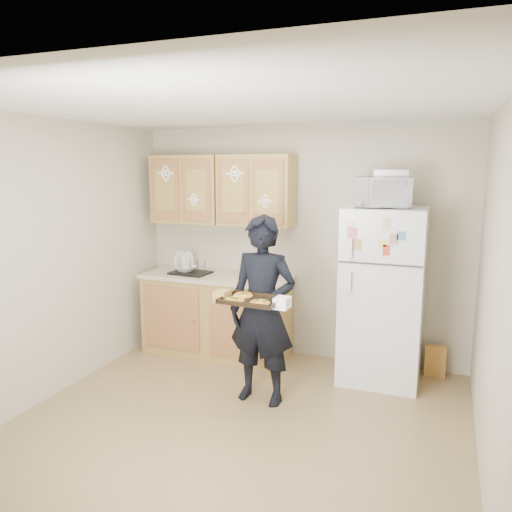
# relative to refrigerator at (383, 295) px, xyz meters

# --- Properties ---
(floor) EXTENTS (3.60, 3.60, 0.00)m
(floor) POSITION_rel_refrigerator_xyz_m (-0.95, -1.43, -0.85)
(floor) COLOR brown
(floor) RESTS_ON ground
(ceiling) EXTENTS (3.60, 3.60, 0.00)m
(ceiling) POSITION_rel_refrigerator_xyz_m (-0.95, -1.43, 1.65)
(ceiling) COLOR white
(ceiling) RESTS_ON wall_back
(wall_back) EXTENTS (3.60, 0.04, 2.50)m
(wall_back) POSITION_rel_refrigerator_xyz_m (-0.95, 0.37, 0.40)
(wall_back) COLOR #ADA38C
(wall_back) RESTS_ON floor
(wall_front) EXTENTS (3.60, 0.04, 2.50)m
(wall_front) POSITION_rel_refrigerator_xyz_m (-0.95, -3.23, 0.40)
(wall_front) COLOR #ADA38C
(wall_front) RESTS_ON floor
(wall_left) EXTENTS (0.04, 3.60, 2.50)m
(wall_left) POSITION_rel_refrigerator_xyz_m (-2.75, -1.43, 0.40)
(wall_left) COLOR #ADA38C
(wall_left) RESTS_ON floor
(wall_right) EXTENTS (0.04, 3.60, 2.50)m
(wall_right) POSITION_rel_refrigerator_xyz_m (0.85, -1.43, 0.40)
(wall_right) COLOR #ADA38C
(wall_right) RESTS_ON floor
(refrigerator) EXTENTS (0.75, 0.70, 1.70)m
(refrigerator) POSITION_rel_refrigerator_xyz_m (0.00, 0.00, 0.00)
(refrigerator) COLOR silver
(refrigerator) RESTS_ON floor
(base_cabinet) EXTENTS (1.60, 0.60, 0.86)m
(base_cabinet) POSITION_rel_refrigerator_xyz_m (-1.80, 0.05, -0.42)
(base_cabinet) COLOR olive
(base_cabinet) RESTS_ON floor
(countertop) EXTENTS (1.64, 0.64, 0.04)m
(countertop) POSITION_rel_refrigerator_xyz_m (-1.80, 0.05, 0.03)
(countertop) COLOR tan
(countertop) RESTS_ON base_cabinet
(upper_cab_left) EXTENTS (0.80, 0.33, 0.75)m
(upper_cab_left) POSITION_rel_refrigerator_xyz_m (-2.20, 0.18, 0.98)
(upper_cab_left) COLOR olive
(upper_cab_left) RESTS_ON wall_back
(upper_cab_right) EXTENTS (0.80, 0.33, 0.75)m
(upper_cab_right) POSITION_rel_refrigerator_xyz_m (-1.38, 0.18, 0.98)
(upper_cab_right) COLOR olive
(upper_cab_right) RESTS_ON wall_back
(cereal_box) EXTENTS (0.20, 0.07, 0.32)m
(cereal_box) POSITION_rel_refrigerator_xyz_m (0.52, 0.24, -0.69)
(cereal_box) COLOR gold
(cereal_box) RESTS_ON floor
(person) EXTENTS (0.63, 0.43, 1.67)m
(person) POSITION_rel_refrigerator_xyz_m (-0.93, -0.86, -0.01)
(person) COLOR black
(person) RESTS_ON floor
(baking_tray) EXTENTS (0.49, 0.37, 0.04)m
(baking_tray) POSITION_rel_refrigerator_xyz_m (-0.91, -1.16, 0.15)
(baking_tray) COLOR black
(baking_tray) RESTS_ON person
(pizza_front_left) EXTENTS (0.16, 0.16, 0.02)m
(pizza_front_left) POSITION_rel_refrigerator_xyz_m (-1.03, -1.23, 0.17)
(pizza_front_left) COLOR orange
(pizza_front_left) RESTS_ON baking_tray
(pizza_front_right) EXTENTS (0.16, 0.16, 0.02)m
(pizza_front_right) POSITION_rel_refrigerator_xyz_m (-0.80, -1.24, 0.17)
(pizza_front_right) COLOR orange
(pizza_front_right) RESTS_ON baking_tray
(pizza_back_left) EXTENTS (0.16, 0.16, 0.02)m
(pizza_back_left) POSITION_rel_refrigerator_xyz_m (-1.02, -1.07, 0.17)
(pizza_back_left) COLOR orange
(pizza_back_left) RESTS_ON baking_tray
(microwave) EXTENTS (0.56, 0.43, 0.28)m
(microwave) POSITION_rel_refrigerator_xyz_m (-0.04, -0.05, 0.99)
(microwave) COLOR silver
(microwave) RESTS_ON refrigerator
(foil_pan) EXTENTS (0.32, 0.23, 0.07)m
(foil_pan) POSITION_rel_refrigerator_xyz_m (0.04, -0.02, 1.16)
(foil_pan) COLOR silver
(foil_pan) RESTS_ON microwave
(dish_rack) EXTENTS (0.44, 0.34, 0.17)m
(dish_rack) POSITION_rel_refrigerator_xyz_m (-2.10, 0.01, 0.13)
(dish_rack) COLOR black
(dish_rack) RESTS_ON countertop
(bowl) EXTENTS (0.28, 0.28, 0.06)m
(bowl) POSITION_rel_refrigerator_xyz_m (-2.16, 0.01, 0.10)
(bowl) COLOR silver
(bowl) RESTS_ON dish_rack
(soap_bottle) EXTENTS (0.11, 0.11, 0.21)m
(soap_bottle) POSITION_rel_refrigerator_xyz_m (-1.18, -0.02, 0.16)
(soap_bottle) COLOR silver
(soap_bottle) RESTS_ON countertop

